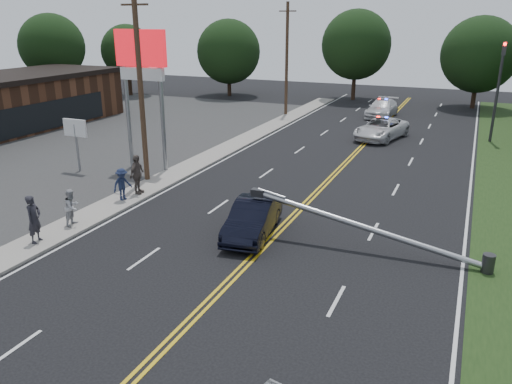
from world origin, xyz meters
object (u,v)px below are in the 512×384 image
at_px(utility_pole_far, 287,59).
at_px(traffic_signal, 499,84).
at_px(small_sign, 75,132).
at_px(utility_pole_mid, 141,89).
at_px(crashed_sedan, 253,218).
at_px(bystander_c, 122,184).
at_px(emergency_a, 381,129).
at_px(emergency_b, 382,108).
at_px(fallen_streetlight, 378,231).
at_px(pylon_sign, 142,67).
at_px(bystander_a, 34,219).
at_px(bystander_d, 137,174).
at_px(bystander_b, 72,207).

bearing_deg(utility_pole_far, traffic_signal, -12.89).
relative_size(small_sign, utility_pole_mid, 0.31).
xyz_separation_m(crashed_sedan, bystander_c, (-7.43, 1.05, 0.18)).
height_order(traffic_signal, emergency_a, traffic_signal).
bearing_deg(emergency_a, small_sign, -119.13).
distance_m(utility_pole_mid, bystander_c, 5.37).
distance_m(utility_pole_far, crashed_sedan, 27.95).
xyz_separation_m(utility_pole_mid, emergency_b, (8.38, 24.77, -4.29)).
bearing_deg(fallen_streetlight, emergency_b, 99.87).
height_order(pylon_sign, utility_pole_far, utility_pole_far).
bearing_deg(bystander_a, bystander_c, -12.01).
xyz_separation_m(utility_pole_mid, bystander_d, (1.01, -2.19, -3.96)).
distance_m(small_sign, traffic_signal, 28.72).
xyz_separation_m(utility_pole_mid, emergency_a, (9.96, 15.73, -4.32)).
bearing_deg(emergency_a, emergency_b, 113.98).
height_order(bystander_c, bystander_d, bystander_d).
height_order(fallen_streetlight, bystander_b, fallen_streetlight).
xyz_separation_m(pylon_sign, utility_pole_mid, (1.30, -2.00, -0.91)).
bearing_deg(pylon_sign, utility_pole_mid, -56.98).
distance_m(small_sign, bystander_a, 10.41).
height_order(utility_pole_far, emergency_b, utility_pole_far).
distance_m(fallen_streetlight, bystander_b, 12.75).
height_order(small_sign, bystander_b, small_sign).
distance_m(utility_pole_far, bystander_d, 24.53).
bearing_deg(utility_pole_mid, crashed_sedan, -27.38).
bearing_deg(emergency_b, crashed_sedan, -87.53).
distance_m(crashed_sedan, bystander_b, 7.78).
bearing_deg(bystander_d, bystander_a, 172.29).
relative_size(utility_pole_mid, crashed_sedan, 2.25).
bearing_deg(bystander_b, fallen_streetlight, -85.96).
relative_size(pylon_sign, emergency_b, 1.47).
distance_m(traffic_signal, utility_pole_mid, 25.12).
xyz_separation_m(utility_pole_mid, bystander_a, (0.86, -8.65, -3.99)).
relative_size(utility_pole_mid, utility_pole_far, 1.00).
xyz_separation_m(utility_pole_far, crashed_sedan, (8.34, -26.32, -4.35)).
distance_m(fallen_streetlight, emergency_b, 29.20).
distance_m(utility_pole_mid, utility_pole_far, 22.00).
height_order(fallen_streetlight, bystander_c, fallen_streetlight).
bearing_deg(emergency_b, bystander_c, -102.36).
relative_size(pylon_sign, traffic_signal, 1.13).
distance_m(pylon_sign, emergency_b, 25.28).
xyz_separation_m(pylon_sign, bystander_d, (2.31, -4.19, -4.87)).
bearing_deg(utility_pole_mid, traffic_signal, 45.80).
bearing_deg(pylon_sign, crashed_sedan, -33.25).
bearing_deg(emergency_a, utility_pole_far, 161.87).
relative_size(small_sign, emergency_a, 0.57).
distance_m(traffic_signal, utility_pole_far, 17.97).
distance_m(small_sign, emergency_b, 28.10).
xyz_separation_m(pylon_sign, emergency_a, (11.26, 13.73, -5.23)).
bearing_deg(fallen_streetlight, crashed_sedan, -176.40).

